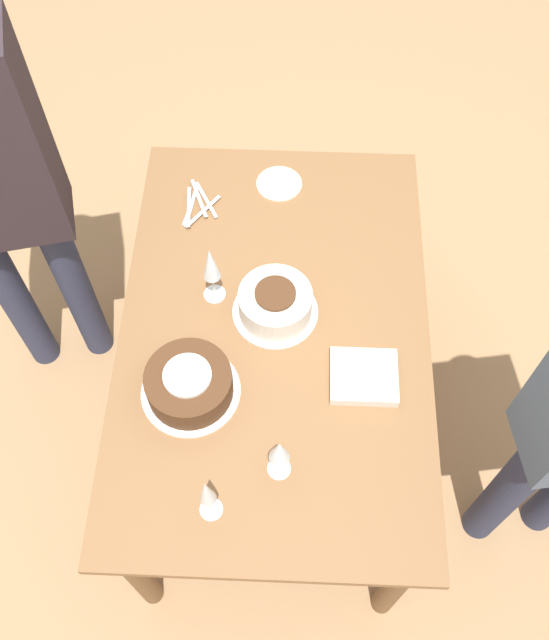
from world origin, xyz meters
TOP-DOWN VIEW (x-y plane):
  - ground_plane at (0.00, 0.00)m, footprint 12.00×12.00m
  - dining_table at (0.00, 0.00)m, footprint 1.45×0.93m
  - cake_center_white at (-0.06, 0.00)m, footprint 0.26×0.26m
  - cake_front_chocolate at (0.22, -0.23)m, footprint 0.29×0.29m
  - wine_glass_near at (0.56, -0.14)m, footprint 0.06×0.06m
  - wine_glass_far at (0.44, 0.03)m, footprint 0.06×0.06m
  - wine_glass_extra at (-0.11, -0.19)m, footprint 0.07×0.07m
  - dessert_plate_left at (-0.57, -0.01)m, footprint 0.16×0.16m
  - fork_pile at (-0.46, -0.28)m, footprint 0.21×0.12m
  - napkin_stack at (0.16, 0.26)m, footprint 0.17×0.19m

SIDE VIEW (x-z plane):
  - ground_plane at x=0.00m, z-range 0.00..0.00m
  - dining_table at x=0.00m, z-range 0.26..0.99m
  - dessert_plate_left at x=-0.57m, z-range 0.73..0.74m
  - fork_pile at x=-0.46m, z-range 0.73..0.75m
  - napkin_stack at x=0.16m, z-range 0.73..0.77m
  - cake_front_chocolate at x=0.22m, z-range 0.73..0.84m
  - cake_center_white at x=-0.06m, z-range 0.73..0.84m
  - wine_glass_far at x=0.44m, z-range 0.77..0.96m
  - wine_glass_near at x=0.56m, z-range 0.77..0.99m
  - wine_glass_extra at x=-0.11m, z-range 0.77..1.01m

